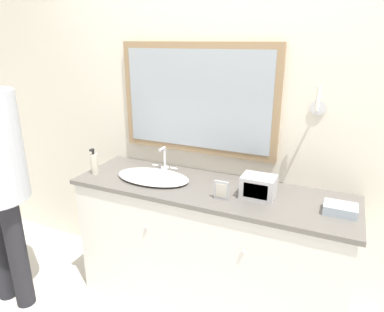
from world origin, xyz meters
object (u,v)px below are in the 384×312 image
object	(u,v)px
soap_bottle	(94,163)
appliance_box	(258,187)
sink_basin	(153,176)
picture_frame	(221,190)

from	to	relation	value
soap_bottle	appliance_box	size ratio (longest dim) A/B	0.94
sink_basin	soap_bottle	size ratio (longest dim) A/B	2.79
appliance_box	picture_frame	xyz separation A→B (m)	(-0.19, -0.13, -0.01)
sink_basin	picture_frame	bearing A→B (deg)	-11.61
sink_basin	picture_frame	world-z (taller)	sink_basin
picture_frame	appliance_box	bearing A→B (deg)	33.16
appliance_box	picture_frame	distance (m)	0.23
soap_bottle	picture_frame	size ratio (longest dim) A/B	1.60
soap_bottle	picture_frame	bearing A→B (deg)	-1.06
soap_bottle	picture_frame	distance (m)	0.97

